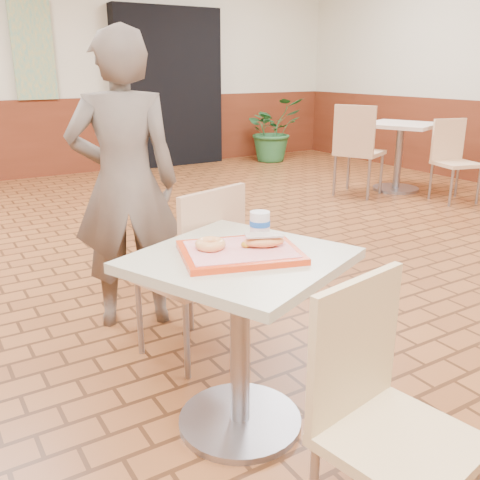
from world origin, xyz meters
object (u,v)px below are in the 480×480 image
ring_donut (210,244)px  second_table (399,145)px  customer (125,184)px  serving_tray (240,252)px  main_table (240,314)px  potted_plant (272,130)px  long_john_donut (263,241)px  chair_second_left (357,146)px  paper_cup (260,224)px  chair_second_front (453,156)px  chair_main_back (198,266)px  chair_main_front (381,410)px

ring_donut → second_table: size_ratio=0.14×
customer → serving_tray: (0.02, -1.13, -0.05)m
customer → serving_tray: size_ratio=3.74×
main_table → potted_plant: potted_plant is taller
customer → long_john_donut: customer is taller
chair_second_left → customer: bearing=91.9°
customer → chair_second_left: size_ratio=1.58×
ring_donut → potted_plant: size_ratio=0.12×
second_table → paper_cup: bearing=-144.5°
ring_donut → chair_second_left: chair_second_left is taller
long_john_donut → chair_second_front: (3.91, 2.12, -0.30)m
ring_donut → long_john_donut: (0.18, -0.08, 0.00)m
main_table → ring_donut: 0.30m
chair_main_back → ring_donut: 0.61m
chair_main_back → chair_main_front: bearing=70.8°
serving_tray → chair_second_left: 4.29m
main_table → potted_plant: 6.49m
ring_donut → chair_second_front: size_ratio=0.13×
chair_second_front → potted_plant: size_ratio=0.91×
potted_plant → chair_main_front: bearing=-122.6°
chair_main_back → paper_cup: 0.58m
chair_main_back → ring_donut: bearing=52.0°
serving_tray → paper_cup: paper_cup is taller
serving_tray → long_john_donut: 0.10m
chair_second_front → potted_plant: bearing=107.7°
ring_donut → long_john_donut: 0.20m
chair_main_front → chair_second_front: bearing=25.2°
chair_main_back → second_table: size_ratio=1.12×
main_table → paper_cup: 0.36m
long_john_donut → chair_second_left: 4.25m
ring_donut → potted_plant: (3.92, 5.18, -0.30)m
chair_main_back → potted_plant: bearing=-144.9°
chair_main_back → chair_second_front: bearing=-174.8°
main_table → chair_main_front: bearing=-86.2°
chair_main_front → second_table: 5.16m
chair_main_front → serving_tray: chair_main_front is taller
chair_main_back → chair_second_left: (3.15, 2.23, 0.07)m
ring_donut → paper_cup: 0.24m
ring_donut → main_table: bearing=-31.7°
ring_donut → chair_second_left: (3.35, 2.73, -0.21)m
ring_donut → second_table: ring_donut is taller
ring_donut → chair_second_front: (4.09, 2.04, -0.29)m
chair_main_front → chair_second_left: bearing=37.4°
long_john_donut → paper_cup: size_ratio=1.70×
serving_tray → second_table: 4.77m
ring_donut → long_john_donut: bearing=-25.2°
customer → potted_plant: size_ratio=1.67×
chair_second_front → customer: bearing=-152.0°
ring_donut → long_john_donut: size_ratio=0.66×
serving_tray → long_john_donut: bearing=-17.1°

